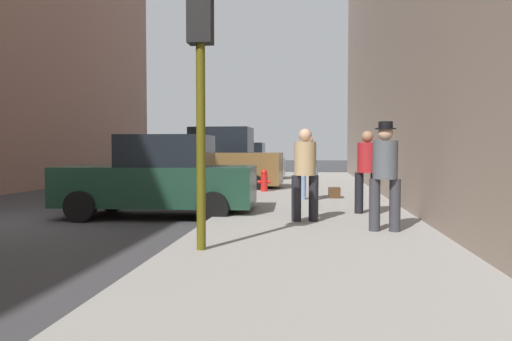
% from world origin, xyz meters
% --- Properties ---
extents(ground_plane, '(120.00, 120.00, 0.00)m').
position_xyz_m(ground_plane, '(0.00, 0.00, 0.00)').
color(ground_plane, '#38383A').
extents(sidewalk, '(4.00, 40.00, 0.15)m').
position_xyz_m(sidewalk, '(6.00, 0.00, 0.07)').
color(sidewalk, gray).
rests_on(sidewalk, ground_plane).
extents(parked_dark_green_sedan, '(4.27, 2.19, 1.79)m').
position_xyz_m(parked_dark_green_sedan, '(2.65, 1.21, 0.85)').
color(parked_dark_green_sedan, '#193828').
rests_on(parked_dark_green_sedan, ground_plane).
extents(parked_bronze_suv, '(4.64, 2.13, 2.25)m').
position_xyz_m(parked_bronze_suv, '(2.65, 7.88, 1.03)').
color(parked_bronze_suv, brown).
rests_on(parked_bronze_suv, ground_plane).
extents(parked_silver_sedan, '(4.21, 2.08, 1.79)m').
position_xyz_m(parked_silver_sedan, '(2.65, 13.46, 0.85)').
color(parked_silver_sedan, '#B7BABF').
rests_on(parked_silver_sedan, ground_plane).
extents(fire_hydrant, '(0.42, 0.22, 0.70)m').
position_xyz_m(fire_hydrant, '(4.45, 6.31, 0.50)').
color(fire_hydrant, red).
rests_on(fire_hydrant, sidewalk).
extents(traffic_light, '(0.32, 0.32, 3.60)m').
position_xyz_m(traffic_light, '(4.50, -2.95, 2.76)').
color(traffic_light, '#514C0F').
rests_on(traffic_light, sidewalk).
extents(pedestrian_in_red_jacket, '(0.53, 0.49, 1.71)m').
position_xyz_m(pedestrian_in_red_jacket, '(7.08, 1.07, 1.10)').
color(pedestrian_in_red_jacket, black).
rests_on(pedestrian_in_red_jacket, sidewalk).
extents(pedestrian_with_beanie, '(0.51, 0.42, 1.78)m').
position_xyz_m(pedestrian_with_beanie, '(7.13, -1.15, 1.14)').
color(pedestrian_with_beanie, '#333338').
rests_on(pedestrian_with_beanie, sidewalk).
extents(pedestrian_in_jeans, '(0.53, 0.50, 1.71)m').
position_xyz_m(pedestrian_in_jeans, '(5.87, 3.83, 1.10)').
color(pedestrian_in_jeans, '#728CB2').
rests_on(pedestrian_in_jeans, sidewalk).
extents(pedestrian_in_tan_coat, '(0.52, 0.46, 1.71)m').
position_xyz_m(pedestrian_in_tan_coat, '(5.83, -0.16, 1.10)').
color(pedestrian_in_tan_coat, black).
rests_on(pedestrian_in_tan_coat, sidewalk).
extents(duffel_bag, '(0.32, 0.44, 0.28)m').
position_xyz_m(duffel_bag, '(6.57, 4.45, 0.29)').
color(duffel_bag, '#472D19').
rests_on(duffel_bag, sidewalk).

